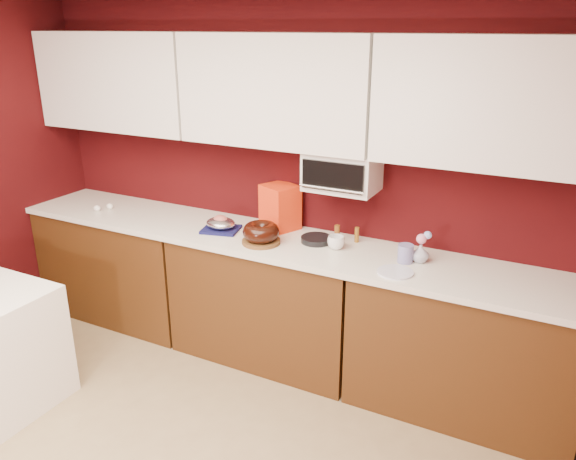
% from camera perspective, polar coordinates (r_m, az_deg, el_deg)
% --- Properties ---
extents(wall_back, '(4.00, 0.02, 2.50)m').
position_cam_1_polar(wall_back, '(3.92, 0.16, 5.45)').
color(wall_back, '#390709').
rests_on(wall_back, floor).
extents(base_cabinet_left, '(1.31, 0.58, 0.86)m').
position_cam_1_polar(base_cabinet_left, '(4.70, -16.28, -3.43)').
color(base_cabinet_left, '#46260E').
rests_on(base_cabinet_left, floor).
extents(base_cabinet_center, '(1.31, 0.58, 0.86)m').
position_cam_1_polar(base_cabinet_center, '(3.96, -1.91, -7.13)').
color(base_cabinet_center, '#46260E').
rests_on(base_cabinet_center, floor).
extents(base_cabinet_right, '(1.31, 0.58, 0.86)m').
position_cam_1_polar(base_cabinet_right, '(3.59, 17.43, -11.30)').
color(base_cabinet_right, '#46260E').
rests_on(base_cabinet_right, floor).
extents(countertop, '(4.00, 0.62, 0.04)m').
position_cam_1_polar(countertop, '(3.78, -1.99, -1.05)').
color(countertop, silver).
rests_on(countertop, base_cabinet_center).
extents(upper_cabinet_left, '(1.31, 0.33, 0.70)m').
position_cam_1_polar(upper_cabinet_left, '(4.46, -16.81, 14.24)').
color(upper_cabinet_left, white).
rests_on(upper_cabinet_left, wall_back).
extents(upper_cabinet_center, '(1.31, 0.33, 0.70)m').
position_cam_1_polar(upper_cabinet_center, '(3.67, -1.04, 13.96)').
color(upper_cabinet_center, white).
rests_on(upper_cabinet_center, wall_back).
extents(upper_cabinet_right, '(1.31, 0.33, 0.70)m').
position_cam_1_polar(upper_cabinet_right, '(3.26, 20.56, 11.95)').
color(upper_cabinet_right, white).
rests_on(upper_cabinet_right, wall_back).
extents(toaster_oven, '(0.45, 0.30, 0.25)m').
position_cam_1_polar(toaster_oven, '(3.58, 5.54, 6.00)').
color(toaster_oven, white).
rests_on(toaster_oven, upper_cabinet_center).
extents(toaster_oven_door, '(0.40, 0.02, 0.18)m').
position_cam_1_polar(toaster_oven_door, '(3.44, 4.54, 5.43)').
color(toaster_oven_door, black).
rests_on(toaster_oven_door, toaster_oven).
extents(toaster_oven_handle, '(0.42, 0.02, 0.02)m').
position_cam_1_polar(toaster_oven_handle, '(3.45, 4.41, 4.17)').
color(toaster_oven_handle, silver).
rests_on(toaster_oven_handle, toaster_oven).
extents(cake_base, '(0.26, 0.26, 0.02)m').
position_cam_1_polar(cake_base, '(3.67, -2.74, -1.18)').
color(cake_base, brown).
rests_on(cake_base, countertop).
extents(bundt_cake, '(0.29, 0.29, 0.10)m').
position_cam_1_polar(bundt_cake, '(3.65, -2.76, -0.18)').
color(bundt_cake, black).
rests_on(bundt_cake, cake_base).
extents(navy_towel, '(0.29, 0.26, 0.02)m').
position_cam_1_polar(navy_towel, '(3.92, -6.83, 0.06)').
color(navy_towel, '#121244').
rests_on(navy_towel, countertop).
extents(foil_ham_nest, '(0.22, 0.19, 0.08)m').
position_cam_1_polar(foil_ham_nest, '(3.90, -6.86, 0.69)').
color(foil_ham_nest, silver).
rests_on(foil_ham_nest, navy_towel).
extents(roasted_ham, '(0.12, 0.10, 0.07)m').
position_cam_1_polar(roasted_ham, '(3.89, -6.87, 1.04)').
color(roasted_ham, '#C36559').
rests_on(roasted_ham, foil_ham_nest).
extents(pandoro_box, '(0.29, 0.28, 0.31)m').
position_cam_1_polar(pandoro_box, '(3.89, -0.81, 2.35)').
color(pandoro_box, red).
rests_on(pandoro_box, countertop).
extents(dark_pan, '(0.24, 0.24, 0.04)m').
position_cam_1_polar(dark_pan, '(3.69, 2.90, -0.96)').
color(dark_pan, black).
rests_on(dark_pan, countertop).
extents(coffee_mug, '(0.10, 0.10, 0.10)m').
position_cam_1_polar(coffee_mug, '(3.57, 4.91, -1.14)').
color(coffee_mug, white).
rests_on(coffee_mug, countertop).
extents(blue_jar, '(0.12, 0.12, 0.11)m').
position_cam_1_polar(blue_jar, '(3.43, 11.84, -2.36)').
color(blue_jar, navy).
rests_on(blue_jar, countertop).
extents(flower_vase, '(0.10, 0.10, 0.13)m').
position_cam_1_polar(flower_vase, '(3.46, 13.30, -2.20)').
color(flower_vase, '#AAAFC0').
rests_on(flower_vase, countertop).
extents(flower_pink, '(0.06, 0.06, 0.06)m').
position_cam_1_polar(flower_pink, '(3.43, 13.41, -0.88)').
color(flower_pink, pink).
rests_on(flower_pink, flower_vase).
extents(flower_blue, '(0.05, 0.05, 0.05)m').
position_cam_1_polar(flower_blue, '(3.43, 14.01, -0.51)').
color(flower_blue, '#92AAEA').
rests_on(flower_blue, flower_vase).
extents(china_plate, '(0.27, 0.27, 0.01)m').
position_cam_1_polar(china_plate, '(3.29, 10.84, -4.23)').
color(china_plate, white).
rests_on(china_plate, countertop).
extents(amber_bottle, '(0.04, 0.04, 0.11)m').
position_cam_1_polar(amber_bottle, '(3.71, 5.00, -0.30)').
color(amber_bottle, brown).
rests_on(amber_bottle, countertop).
extents(egg_left, '(0.06, 0.05, 0.05)m').
position_cam_1_polar(egg_left, '(4.54, -18.83, 2.11)').
color(egg_left, white).
rests_on(egg_left, countertop).
extents(egg_right, '(0.06, 0.05, 0.04)m').
position_cam_1_polar(egg_right, '(4.56, -17.65, 2.31)').
color(egg_right, white).
rests_on(egg_right, countertop).
extents(amber_bottle_tall, '(0.04, 0.04, 0.10)m').
position_cam_1_polar(amber_bottle_tall, '(3.70, 7.00, -0.48)').
color(amber_bottle_tall, brown).
rests_on(amber_bottle_tall, countertop).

